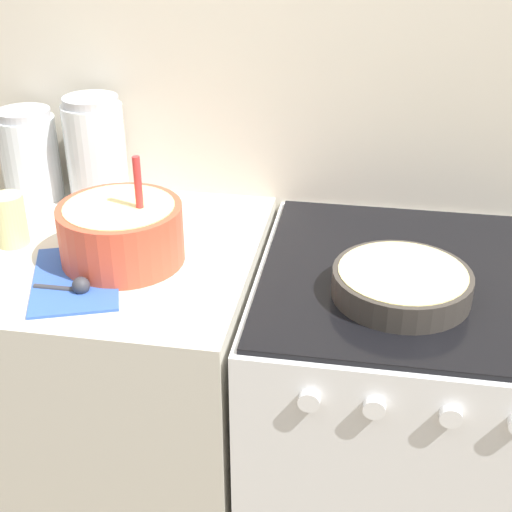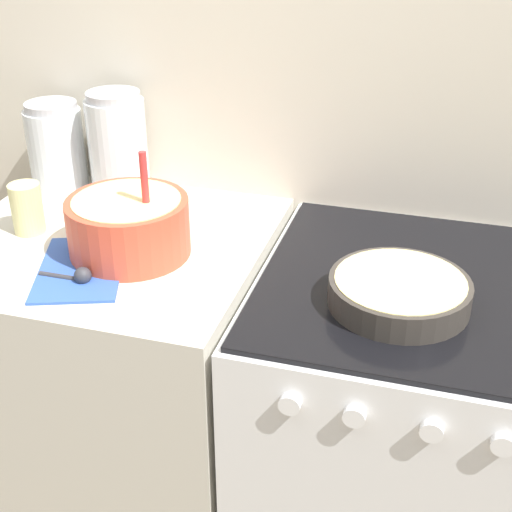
{
  "view_description": "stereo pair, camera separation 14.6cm",
  "coord_description": "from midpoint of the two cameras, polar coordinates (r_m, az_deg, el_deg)",
  "views": [
    {
      "loc": [
        0.24,
        -0.99,
        1.64
      ],
      "look_at": [
        0.02,
        0.27,
        0.95
      ],
      "focal_mm": 50.0,
      "sensor_mm": 36.0,
      "label": 1
    },
    {
      "loc": [
        0.38,
        -0.96,
        1.64
      ],
      "look_at": [
        0.02,
        0.27,
        0.95
      ],
      "focal_mm": 50.0,
      "sensor_mm": 36.0,
      "label": 2
    }
  ],
  "objects": [
    {
      "name": "countertop_cabinet",
      "position": [
        1.9,
        -13.48,
        -11.41
      ],
      "size": [
        0.72,
        0.68,
        0.9
      ],
      "color": "beige",
      "rests_on": "ground_plane"
    },
    {
      "name": "tin_can",
      "position": [
        1.7,
        -21.44,
        2.65
      ],
      "size": [
        0.07,
        0.07,
        0.12
      ],
      "color": "beige",
      "rests_on": "countertop_cabinet"
    },
    {
      "name": "mixing_bowl",
      "position": [
        1.55,
        -13.4,
        1.99
      ],
      "size": [
        0.26,
        0.26,
        0.24
      ],
      "color": "#D84C33",
      "rests_on": "countertop_cabinet"
    },
    {
      "name": "stove",
      "position": [
        1.78,
        8.55,
        -14.07
      ],
      "size": [
        0.65,
        0.7,
        0.9
      ],
      "color": "silver",
      "rests_on": "ground_plane"
    },
    {
      "name": "recipe_page",
      "position": [
        1.54,
        -16.87,
        -1.79
      ],
      "size": [
        0.26,
        0.32,
        0.01
      ],
      "color": "#3359B2",
      "rests_on": "countertop_cabinet"
    },
    {
      "name": "measuring_spoon",
      "position": [
        1.48,
        -17.01,
        -2.41
      ],
      "size": [
        0.12,
        0.04,
        0.04
      ],
      "color": "#333338",
      "rests_on": "countertop_cabinet"
    },
    {
      "name": "storage_jar_middle",
      "position": [
        1.84,
        -14.88,
        7.53
      ],
      "size": [
        0.15,
        0.15,
        0.27
      ],
      "color": "silver",
      "rests_on": "countertop_cabinet"
    },
    {
      "name": "storage_jar_left",
      "position": [
        1.93,
        -19.69,
        7.16
      ],
      "size": [
        0.15,
        0.15,
        0.23
      ],
      "color": "silver",
      "rests_on": "countertop_cabinet"
    },
    {
      "name": "wall_back",
      "position": [
        1.77,
        -0.6,
        14.01
      ],
      "size": [
        4.44,
        0.05,
        2.4
      ],
      "color": "beige",
      "rests_on": "ground_plane"
    },
    {
      "name": "baking_pan",
      "position": [
        1.42,
        8.71,
        -2.23
      ],
      "size": [
        0.27,
        0.27,
        0.06
      ],
      "color": "#38332D",
      "rests_on": "stove"
    }
  ]
}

